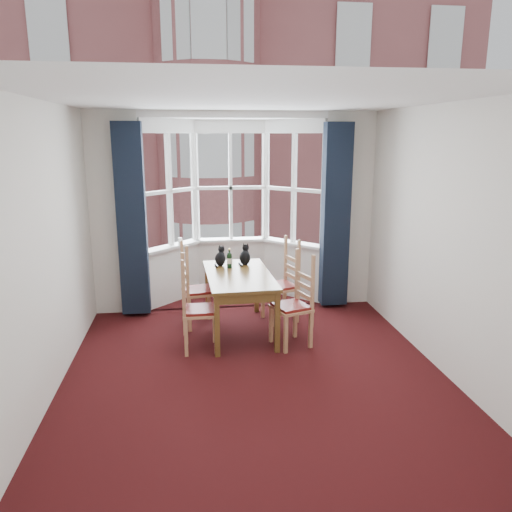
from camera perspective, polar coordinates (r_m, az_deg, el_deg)
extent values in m
plane|color=black|center=(5.40, -0.04, -13.62)|extent=(4.50, 4.50, 0.00)
plane|color=white|center=(4.81, -0.05, 17.55)|extent=(4.50, 4.50, 0.00)
plane|color=silver|center=(5.07, -23.08, 0.32)|extent=(0.00, 4.50, 4.50)
plane|color=silver|center=(5.54, 20.95, 1.57)|extent=(0.00, 4.50, 4.50)
plane|color=silver|center=(2.80, 6.03, -9.00)|extent=(4.00, 0.00, 4.00)
cube|color=silver|center=(7.16, -15.71, 4.53)|extent=(0.70, 0.12, 2.80)
cube|color=silver|center=(7.44, 10.40, 5.15)|extent=(0.70, 0.12, 2.80)
cube|color=black|center=(6.96, -14.01, 3.97)|extent=(0.38, 0.22, 2.60)
cube|color=black|center=(7.21, 9.07, 4.53)|extent=(0.38, 0.22, 2.60)
cube|color=brown|center=(6.28, -1.98, -2.22)|extent=(0.86, 1.52, 0.04)
cube|color=brown|center=(5.72, -4.48, -8.00)|extent=(0.06, 0.06, 0.73)
cube|color=brown|center=(7.03, -5.57, -3.85)|extent=(0.06, 0.06, 0.73)
cube|color=brown|center=(5.82, 2.45, -7.58)|extent=(0.06, 0.06, 0.73)
cube|color=brown|center=(7.11, 0.06, -3.58)|extent=(0.06, 0.06, 0.73)
cube|color=tan|center=(5.89, -6.41, -6.23)|extent=(0.40, 0.42, 0.06)
cube|color=#621410|center=(5.88, -6.42, -6.09)|extent=(0.36, 0.38, 0.03)
cube|color=tan|center=(6.61, -6.52, -3.98)|extent=(0.47, 0.49, 0.06)
cube|color=#621410|center=(6.61, -6.52, -3.85)|extent=(0.43, 0.44, 0.03)
cube|color=tan|center=(5.98, 4.02, -5.85)|extent=(0.51, 0.53, 0.06)
cube|color=#621410|center=(5.97, 4.02, -5.72)|extent=(0.46, 0.48, 0.03)
cube|color=tan|center=(6.76, 2.76, -3.50)|extent=(0.51, 0.52, 0.06)
cube|color=#621410|center=(6.76, 2.76, -3.38)|extent=(0.46, 0.47, 0.03)
ellipsoid|color=black|center=(6.66, -4.11, -0.36)|extent=(0.19, 0.22, 0.19)
sphere|color=black|center=(6.70, -3.98, 0.75)|extent=(0.11, 0.11, 0.09)
cone|color=black|center=(6.69, -4.19, 1.13)|extent=(0.04, 0.04, 0.04)
cone|color=black|center=(6.68, -3.79, 1.11)|extent=(0.04, 0.04, 0.04)
ellipsoid|color=black|center=(6.70, -1.29, -0.22)|extent=(0.20, 0.23, 0.19)
sphere|color=black|center=(6.74, -1.19, 0.94)|extent=(0.11, 0.11, 0.09)
cone|color=black|center=(6.73, -1.41, 1.33)|extent=(0.04, 0.04, 0.04)
cone|color=black|center=(6.72, -0.98, 1.32)|extent=(0.04, 0.04, 0.04)
cylinder|color=black|center=(6.54, -3.05, -0.57)|extent=(0.07, 0.07, 0.19)
sphere|color=black|center=(6.52, -3.06, 0.18)|extent=(0.06, 0.06, 0.06)
cylinder|color=black|center=(6.51, -3.07, 0.48)|extent=(0.02, 0.02, 0.08)
cylinder|color=gold|center=(6.50, -3.07, 0.78)|extent=(0.03, 0.03, 0.02)
cylinder|color=silver|center=(6.54, -3.05, -0.54)|extent=(0.07, 0.07, 0.07)
cylinder|color=white|center=(7.52, -8.66, 1.64)|extent=(0.06, 0.06, 0.11)
plane|color=#333335|center=(37.97, -6.37, 0.69)|extent=(80.00, 80.00, 0.00)
cube|color=#A45655|center=(19.07, -5.68, 9.17)|extent=(18.00, 6.00, 14.00)
cylinder|color=#A45655|center=(16.09, -5.31, 8.35)|extent=(3.20, 3.20, 14.00)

